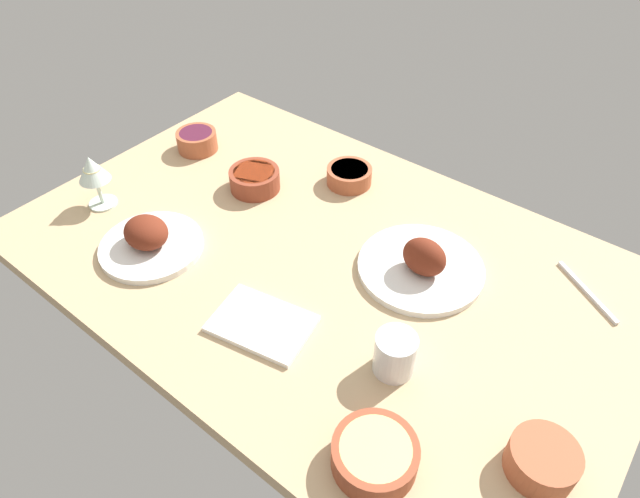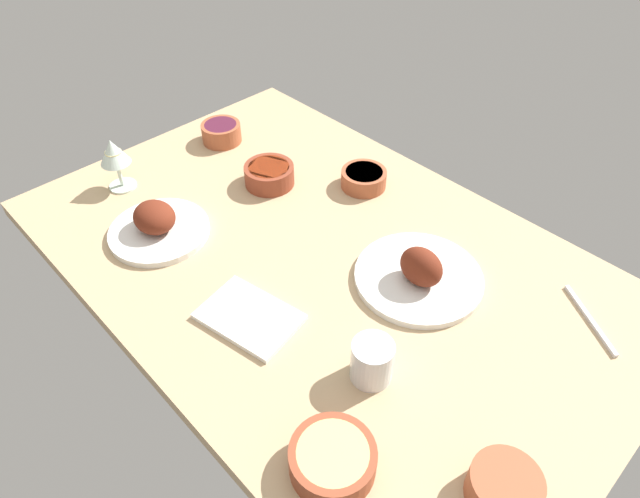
% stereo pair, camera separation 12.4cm
% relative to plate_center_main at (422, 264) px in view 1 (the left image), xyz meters
% --- Properties ---
extents(dining_table, '(1.40, 0.90, 0.04)m').
position_rel_plate_center_main_xyz_m(dining_table, '(0.21, 0.10, -0.04)').
color(dining_table, tan).
rests_on(dining_table, ground).
extents(plate_center_main, '(0.28, 0.28, 0.10)m').
position_rel_plate_center_main_xyz_m(plate_center_main, '(0.00, 0.00, 0.00)').
color(plate_center_main, silver).
rests_on(plate_center_main, dining_table).
extents(plate_far_side, '(0.24, 0.24, 0.08)m').
position_rel_plate_center_main_xyz_m(plate_far_side, '(0.53, 0.32, 0.00)').
color(plate_far_side, silver).
rests_on(plate_far_side, dining_table).
extents(bowl_potatoes, '(0.12, 0.12, 0.05)m').
position_rel_plate_center_main_xyz_m(bowl_potatoes, '(0.32, -0.17, 0.00)').
color(bowl_potatoes, '#A35133').
rests_on(bowl_potatoes, dining_table).
extents(bowl_cream, '(0.11, 0.11, 0.06)m').
position_rel_plate_center_main_xyz_m(bowl_cream, '(-0.38, 0.27, 0.01)').
color(bowl_cream, '#A35133').
rests_on(bowl_cream, dining_table).
extents(bowl_onions, '(0.11, 0.11, 0.05)m').
position_rel_plate_center_main_xyz_m(bowl_onions, '(0.75, -0.03, 0.01)').
color(bowl_onions, '#A35133').
rests_on(bowl_onions, dining_table).
extents(bowl_pasta, '(0.14, 0.14, 0.05)m').
position_rel_plate_center_main_xyz_m(bowl_pasta, '(-0.16, 0.43, 0.00)').
color(bowl_pasta, brown).
rests_on(bowl_pasta, dining_table).
extents(bowl_sauce, '(0.13, 0.13, 0.05)m').
position_rel_plate_center_main_xyz_m(bowl_sauce, '(0.50, -0.00, 0.01)').
color(bowl_sauce, brown).
rests_on(bowl_sauce, dining_table).
extents(wine_glass, '(0.08, 0.08, 0.14)m').
position_rel_plate_center_main_xyz_m(wine_glass, '(0.75, 0.29, 0.08)').
color(wine_glass, silver).
rests_on(wine_glass, dining_table).
extents(water_tumbler, '(0.08, 0.08, 0.09)m').
position_rel_plate_center_main_xyz_m(water_tumbler, '(-0.09, 0.25, 0.02)').
color(water_tumbler, silver).
rests_on(water_tumbler, dining_table).
extents(folded_napkin, '(0.22, 0.17, 0.01)m').
position_rel_plate_center_main_xyz_m(folded_napkin, '(0.17, 0.33, -0.02)').
color(folded_napkin, white).
rests_on(folded_napkin, dining_table).
extents(fork_loose, '(0.16, 0.11, 0.01)m').
position_rel_plate_center_main_xyz_m(fork_loose, '(-0.31, -0.16, -0.02)').
color(fork_loose, silver).
rests_on(fork_loose, dining_table).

